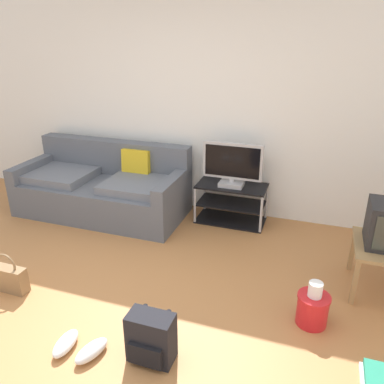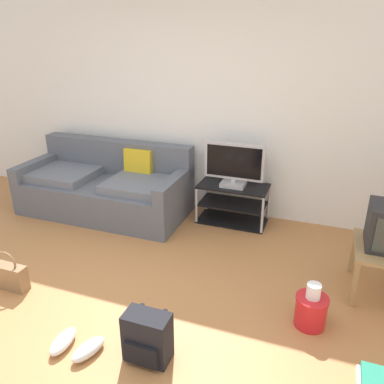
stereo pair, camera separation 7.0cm
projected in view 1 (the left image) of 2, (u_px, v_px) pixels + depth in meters
The scene contains 9 objects.
ground_plane at pixel (94, 327), 3.03m from camera, with size 9.00×9.80×0.02m, color #B27542.
wall_back at pixel (194, 102), 4.64m from camera, with size 9.00×0.10×2.70m, color white.
couch at pixel (104, 188), 4.85m from camera, with size 2.06×0.95×0.85m.
tv_stand at pixel (231, 203), 4.62m from camera, with size 0.82×0.42×0.47m.
flat_tv at pixel (232, 165), 4.41m from camera, with size 0.69×0.22×0.51m.
backpack at pixel (151, 338), 2.66m from camera, with size 0.32×0.25×0.36m.
handbag at pixel (8, 278), 3.40m from camera, with size 0.35×0.11×0.37m.
cleaning_bucket at pixel (313, 307), 3.00m from camera, with size 0.25×0.25×0.38m.
sneakers_pair at pixel (78, 347), 2.76m from camera, with size 0.39×0.30×0.09m.
Camera 1 is at (1.50, -2.01, 2.13)m, focal length 36.12 mm.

